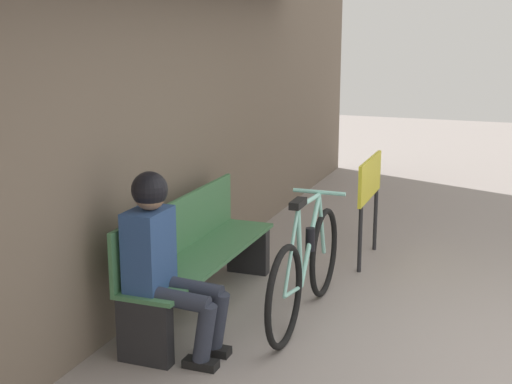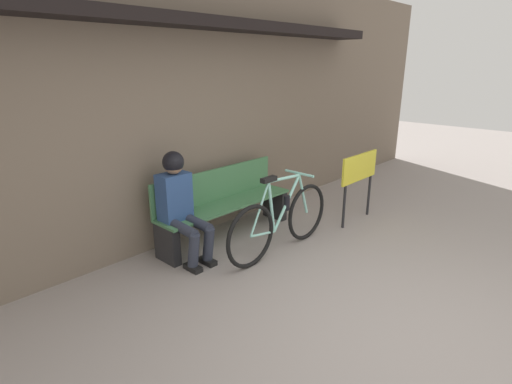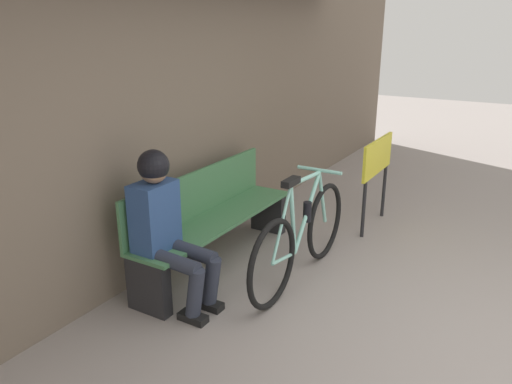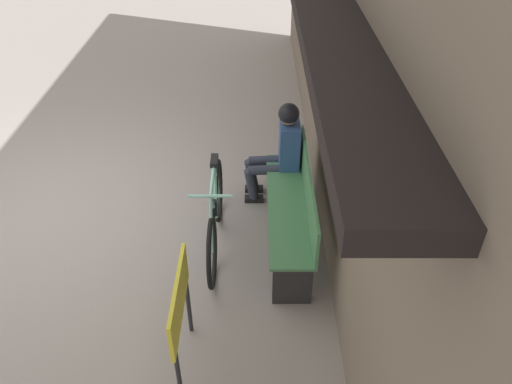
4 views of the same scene
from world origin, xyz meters
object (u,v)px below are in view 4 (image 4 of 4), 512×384
at_px(park_bench_near, 294,206).
at_px(bicycle, 215,217).
at_px(person_seated, 281,146).
at_px(signboard, 180,306).

distance_m(park_bench_near, bicycle, 0.81).
xyz_separation_m(person_seated, signboard, (2.31, -0.84, 0.00)).
height_order(park_bench_near, bicycle, bicycle).
relative_size(bicycle, person_seated, 1.39).
height_order(park_bench_near, person_seated, person_seated).
relative_size(bicycle, signboard, 1.78).
relative_size(person_seated, signboard, 1.28).
xyz_separation_m(bicycle, person_seated, (-0.87, 0.69, 0.31)).
xyz_separation_m(park_bench_near, bicycle, (0.14, -0.80, -0.03)).
bearing_deg(bicycle, park_bench_near, 99.69).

